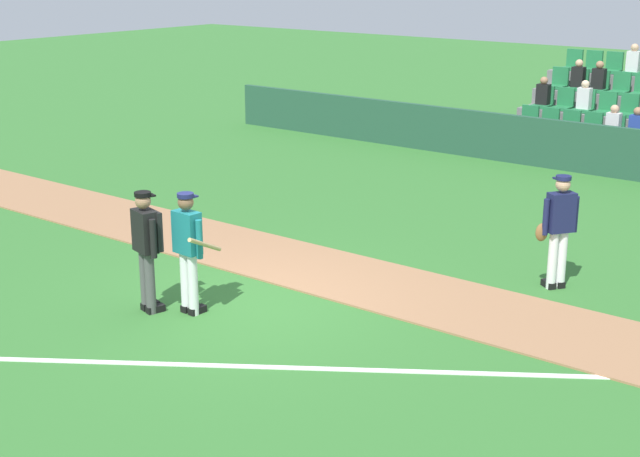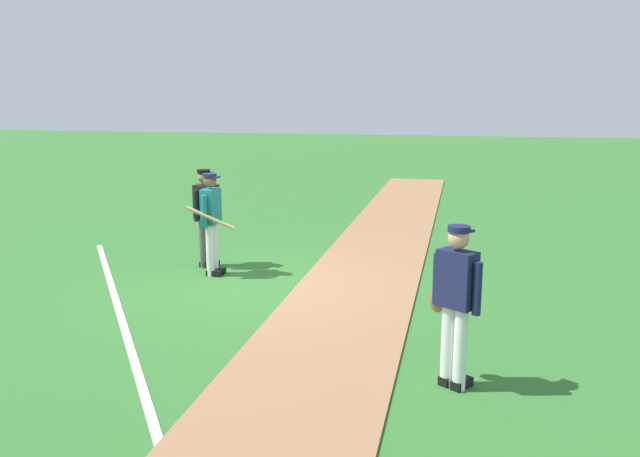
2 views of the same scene
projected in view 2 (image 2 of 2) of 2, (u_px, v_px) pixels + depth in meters
The scene contains 6 objects.
ground_plane at pixel (247, 284), 10.83m from camera, with size 80.00×80.00×0.00m, color #33702D.
infield_dirt_path at pixel (355, 290), 10.46m from camera, with size 28.00×1.93×0.03m, color #9E704C.
foul_line_chalk at pixel (131, 349), 8.07m from camera, with size 12.00×0.10×0.01m, color white.
batter_teal_jersey at pixel (211, 220), 11.19m from camera, with size 0.67×0.79×1.76m.
umpire_home_plate at pixel (206, 212), 11.73m from camera, with size 0.57×0.38×1.76m.
runner_navy_jersey at pixel (455, 301), 6.85m from camera, with size 0.50×0.56×1.76m.
Camera 2 is at (9.94, 3.39, 3.08)m, focal length 36.94 mm.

